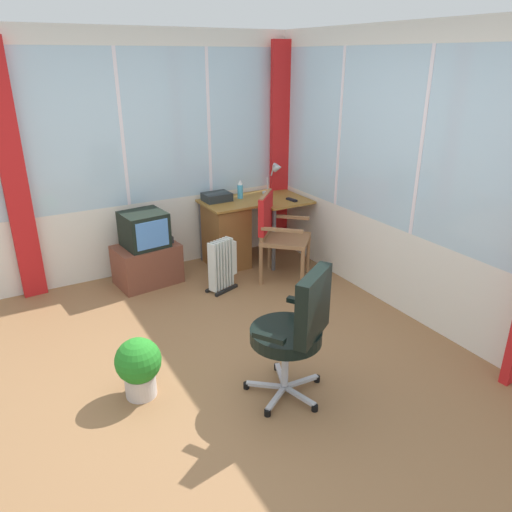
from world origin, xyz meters
The scene contains 15 objects.
ground centered at (0.00, 0.00, -0.03)m, with size 4.84×5.31×0.06m, color olive.
north_window_panel centered at (0.00, 2.18, 1.26)m, with size 3.84×0.07×2.53m.
east_window_panel centered at (1.95, 0.00, 1.26)m, with size 0.07×4.31×2.53m.
curtain_north_left centered at (-1.06, 2.10, 1.21)m, with size 0.22×0.07×2.43m, color red.
curtain_corner centered at (1.82, 2.05, 1.21)m, with size 0.22×0.07×2.43m, color red.
desk centered at (1.02, 1.84, 0.39)m, with size 1.15×0.75×0.74m.
desk_lamp centered at (1.68, 1.91, 0.98)m, with size 0.24×0.21×0.38m.
tv_remote centered at (1.68, 1.55, 0.75)m, with size 0.04×0.15×0.02m, color black.
spray_bottle centered at (1.22, 1.93, 0.84)m, with size 0.06×0.06×0.22m.
paper_tray centered at (0.94, 1.97, 0.78)m, with size 0.30×0.23×0.09m, color #222A2C.
wooden_armchair centered at (1.28, 1.28, 0.59)m, with size 0.68×0.68×0.94m.
office_chair centered at (0.35, -0.54, 0.57)m, with size 0.61×0.60×0.98m.
tv_on_stand centered at (0.04, 1.81, 0.35)m, with size 0.69×0.51×0.78m.
space_heater centered at (0.66, 1.27, 0.28)m, with size 0.37×0.27×0.55m.
potted_plant centered at (-0.60, 0.01, 0.25)m, with size 0.33×0.33×0.45m.
Camera 1 is at (-1.30, -2.89, 2.26)m, focal length 34.24 mm.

